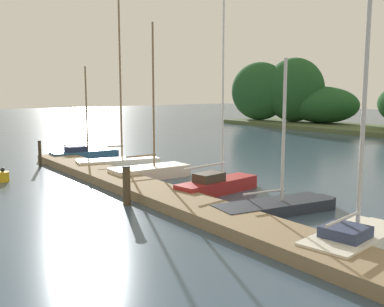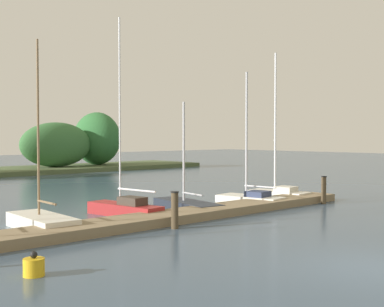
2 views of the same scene
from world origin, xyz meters
name	(u,v)px [view 2 (image 2 of 2)]	position (x,y,z in m)	size (l,w,h in m)	color
ground	(376,269)	(0.00, 0.00, 0.00)	(160.00, 160.00, 0.00)	#384C60
dock_pier	(153,219)	(0.00, 9.07, 0.17)	(22.60, 1.80, 0.35)	#847051
sailboat_2	(40,220)	(-3.68, 10.94, 0.32)	(1.49, 3.77, 6.82)	silver
sailboat_3	(123,207)	(0.36, 11.50, 0.38)	(1.47, 4.00, 8.31)	maroon
sailboat_4	(185,203)	(3.68, 11.28, 0.25)	(1.88, 4.46, 4.92)	#232833
sailboat_5	(249,197)	(7.09, 10.36, 0.35)	(1.82, 3.63, 6.49)	silver
sailboat_6	(277,192)	(9.87, 10.77, 0.38)	(1.72, 3.61, 7.77)	silver
mooring_piling_1	(175,210)	(-0.04, 7.73, 0.69)	(0.30, 0.30, 1.36)	#4C3D28
mooring_piling_2	(324,190)	(9.83, 7.88, 0.69)	(0.27, 0.27, 1.37)	#4C3D28
channel_buoy_0	(34,267)	(-6.69, 5.26, 0.23)	(0.51, 0.51, 0.61)	gold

